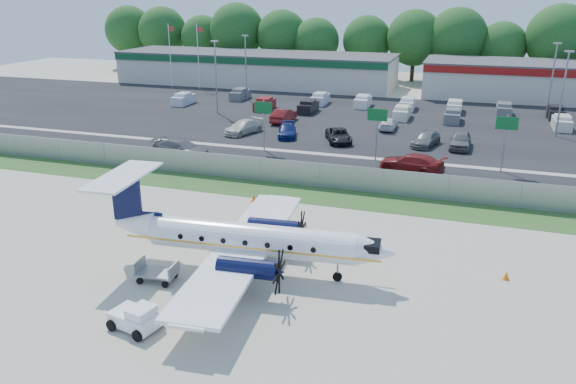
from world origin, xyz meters
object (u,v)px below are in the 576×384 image
(pushback_tug, at_px, (137,318))
(baggage_cart_far, at_px, (157,272))
(baggage_cart_near, at_px, (228,242))
(aircraft, at_px, (246,239))

(pushback_tug, distance_m, baggage_cart_far, 4.59)
(baggage_cart_near, bearing_deg, aircraft, -46.52)
(baggage_cart_near, height_order, baggage_cart_far, baggage_cart_near)
(pushback_tug, xyz_separation_m, baggage_cart_far, (-1.49, 4.34, -0.07))
(pushback_tug, bearing_deg, aircraft, 68.99)
(baggage_cart_far, bearing_deg, aircraft, 31.88)
(aircraft, height_order, baggage_cart_far, aircraft)
(aircraft, height_order, pushback_tug, aircraft)
(pushback_tug, height_order, baggage_cart_far, pushback_tug)
(baggage_cart_far, bearing_deg, baggage_cart_near, 66.34)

